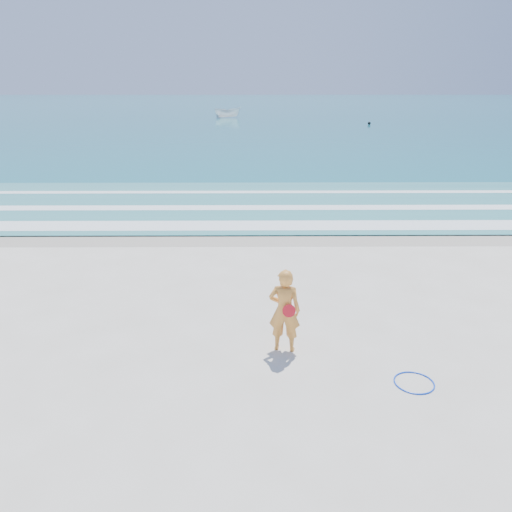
{
  "coord_description": "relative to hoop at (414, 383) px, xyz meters",
  "views": [
    {
      "loc": [
        -0.06,
        -8.51,
        5.41
      ],
      "look_at": [
        0.04,
        4.0,
        1.0
      ],
      "focal_mm": 35.0,
      "sensor_mm": 36.0,
      "label": 1
    }
  ],
  "objects": [
    {
      "name": "shallow",
      "position": [
        -3.0,
        14.44,
        0.03
      ],
      "size": [
        400.0,
        10.0,
        0.01
      ],
      "primitive_type": "cube",
      "color": "#59B7AD",
      "rests_on": "ocean"
    },
    {
      "name": "ocean",
      "position": [
        -3.0,
        105.44,
        0.01
      ],
      "size": [
        400.0,
        190.0,
        0.04
      ],
      "primitive_type": "cube",
      "color": "#19727F",
      "rests_on": "ground"
    },
    {
      "name": "buoy",
      "position": [
        12.0,
        57.89,
        0.22
      ],
      "size": [
        0.39,
        0.39,
        0.39
      ],
      "primitive_type": "sphere",
      "color": "black",
      "rests_on": "ocean"
    },
    {
      "name": "foam_far",
      "position": [
        -3.0,
        16.94,
        0.04
      ],
      "size": [
        400.0,
        0.6,
        0.01
      ],
      "primitive_type": "cube",
      "color": "white",
      "rests_on": "shallow"
    },
    {
      "name": "foam_mid",
      "position": [
        -3.0,
        13.64,
        0.04
      ],
      "size": [
        400.0,
        0.9,
        0.01
      ],
      "primitive_type": "cube",
      "color": "white",
      "rests_on": "shallow"
    },
    {
      "name": "foam_near",
      "position": [
        -3.0,
        10.74,
        0.04
      ],
      "size": [
        400.0,
        1.4,
        0.01
      ],
      "primitive_type": "cube",
      "color": "white",
      "rests_on": "shallow"
    },
    {
      "name": "boat",
      "position": [
        -6.8,
        70.89,
        0.79
      ],
      "size": [
        4.07,
        1.88,
        1.52
      ],
      "primitive_type": "imported",
      "rotation": [
        0.0,
        0.0,
        1.67
      ],
      "color": "white",
      "rests_on": "ocean"
    },
    {
      "name": "hoop",
      "position": [
        0.0,
        0.0,
        0.0
      ],
      "size": [
        0.96,
        0.96,
        0.03
      ],
      "primitive_type": "torus",
      "rotation": [
        0.0,
        0.0,
        -0.33
      ],
      "color": "blue",
      "rests_on": "ground"
    },
    {
      "name": "ground",
      "position": [
        -3.0,
        0.44,
        -0.01
      ],
      "size": [
        400.0,
        400.0,
        0.0
      ],
      "primitive_type": "plane",
      "color": "silver",
      "rests_on": "ground"
    },
    {
      "name": "woman",
      "position": [
        -2.39,
        1.29,
        0.9
      ],
      "size": [
        0.73,
        0.54,
        1.82
      ],
      "color": "orange",
      "rests_on": "ground"
    },
    {
      "name": "wet_sand",
      "position": [
        -3.0,
        9.44,
        -0.01
      ],
      "size": [
        400.0,
        2.4,
        0.0
      ],
      "primitive_type": "cube",
      "color": "#B2A893",
      "rests_on": "ground"
    }
  ]
}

